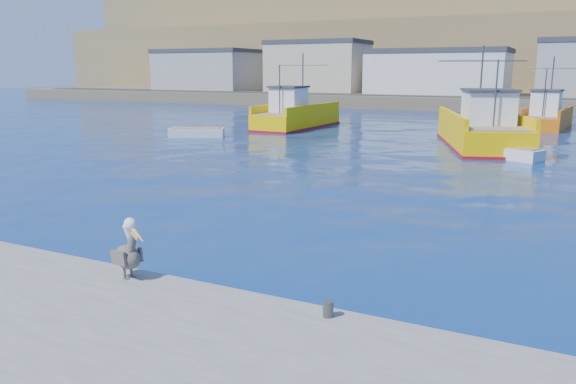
# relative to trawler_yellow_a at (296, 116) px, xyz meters

# --- Properties ---
(ground) EXTENTS (260.00, 260.00, 0.00)m
(ground) POSITION_rel_trawler_yellow_a_xyz_m (14.66, -31.74, -1.00)
(ground) COLOR #07185B
(ground) RESTS_ON ground
(dock_bollards) EXTENTS (36.20, 0.20, 0.30)m
(dock_bollards) POSITION_rel_trawler_yellow_a_xyz_m (15.26, -35.14, -0.35)
(dock_bollards) COLOR #4C4C4C
(dock_bollards) RESTS_ON dock
(far_shore) EXTENTS (200.00, 81.00, 24.00)m
(far_shore) POSITION_rel_trawler_yellow_a_xyz_m (14.66, 77.46, 7.97)
(far_shore) COLOR brown
(far_shore) RESTS_ON ground
(trawler_yellow_a) EXTENTS (4.86, 10.73, 6.43)m
(trawler_yellow_a) POSITION_rel_trawler_yellow_a_xyz_m (0.00, 0.00, 0.00)
(trawler_yellow_a) COLOR #FFC400
(trawler_yellow_a) RESTS_ON ground
(trawler_yellow_b) EXTENTS (7.76, 12.71, 6.61)m
(trawler_yellow_b) POSITION_rel_trawler_yellow_a_xyz_m (16.25, -5.58, 0.07)
(trawler_yellow_b) COLOR #FFC400
(trawler_yellow_b) RESTS_ON ground
(boat_orange) EXTENTS (4.34, 8.58, 6.08)m
(boat_orange) POSITION_rel_trawler_yellow_a_xyz_m (19.53, 9.10, 0.02)
(boat_orange) COLOR #CF5E0B
(boat_orange) RESTS_ON ground
(skiff_left) EXTENTS (4.27, 3.08, 0.88)m
(skiff_left) POSITION_rel_trawler_yellow_a_xyz_m (-3.68, -9.51, -0.72)
(skiff_left) COLOR silver
(skiff_left) RESTS_ON ground
(skiff_mid) EXTENTS (4.14, 2.93, 0.86)m
(skiff_mid) POSITION_rel_trawler_yellow_a_xyz_m (18.28, -10.11, -0.73)
(skiff_mid) COLOR silver
(skiff_mid) RESTS_ON ground
(pelican) EXTENTS (1.12, 0.65, 1.40)m
(pelican) POSITION_rel_trawler_yellow_a_xyz_m (13.01, -35.28, 0.09)
(pelican) COLOR #595451
(pelican) RESTS_ON dock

